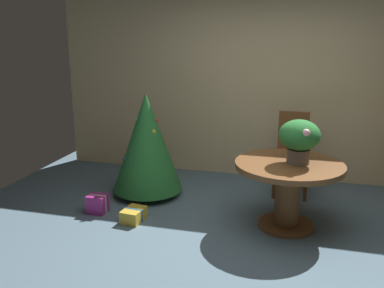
{
  "coord_description": "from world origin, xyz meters",
  "views": [
    {
      "loc": [
        0.45,
        -3.61,
        1.98
      ],
      "look_at": [
        -0.6,
        0.34,
        0.9
      ],
      "focal_mm": 39.38,
      "sensor_mm": 36.0,
      "label": 1
    }
  ],
  "objects": [
    {
      "name": "holiday_tree",
      "position": [
        -1.37,
        1.07,
        0.68
      ],
      "size": [
        0.86,
        0.86,
        1.29
      ],
      "color": "brown",
      "rests_on": "ground_plane"
    },
    {
      "name": "flower_vase",
      "position": [
        0.44,
        0.59,
        0.97
      ],
      "size": [
        0.41,
        0.41,
        0.45
      ],
      "color": "#665B51",
      "rests_on": "round_dining_table"
    },
    {
      "name": "gift_box_gold",
      "position": [
        -1.25,
        0.3,
        0.07
      ],
      "size": [
        0.23,
        0.3,
        0.14
      ],
      "color": "gold",
      "rests_on": "ground_plane"
    },
    {
      "name": "gift_box_purple",
      "position": [
        -1.73,
        0.4,
        0.1
      ],
      "size": [
        0.21,
        0.18,
        0.21
      ],
      "color": "#9E287A",
      "rests_on": "ground_plane"
    },
    {
      "name": "round_dining_table",
      "position": [
        0.36,
        0.58,
        0.49
      ],
      "size": [
        1.1,
        1.1,
        0.71
      ],
      "color": "brown",
      "rests_on": "ground_plane"
    },
    {
      "name": "ground_plane",
      "position": [
        0.0,
        0.0,
        0.0
      ],
      "size": [
        6.6,
        6.6,
        0.0
      ],
      "primitive_type": "plane",
      "color": "slate"
    },
    {
      "name": "back_wall_panel",
      "position": [
        0.0,
        2.2,
        1.3
      ],
      "size": [
        6.0,
        0.1,
        2.6
      ],
      "primitive_type": "cube",
      "color": "beige",
      "rests_on": "ground_plane"
    },
    {
      "name": "wooden_chair_far",
      "position": [
        0.36,
        1.61,
        0.57
      ],
      "size": [
        0.42,
        0.42,
        1.03
      ],
      "color": "brown",
      "rests_on": "ground_plane"
    }
  ]
}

